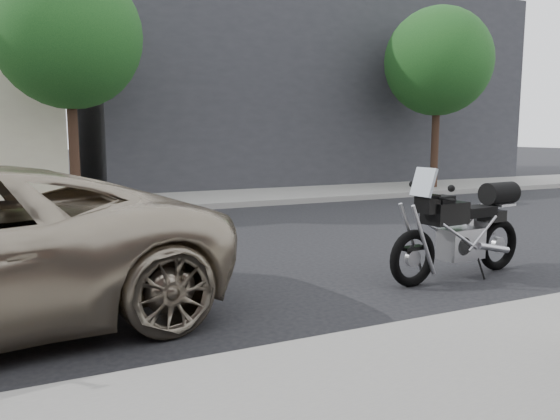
# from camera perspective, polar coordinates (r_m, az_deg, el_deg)

# --- Properties ---
(ground) EXTENTS (120.00, 120.00, 0.00)m
(ground) POSITION_cam_1_polar(r_m,az_deg,el_deg) (8.76, -3.76, -4.47)
(ground) COLOR black
(ground) RESTS_ON ground
(far_sidewalk) EXTENTS (44.00, 3.00, 0.15)m
(far_sidewalk) POSITION_cam_1_polar(r_m,az_deg,el_deg) (14.91, -12.93, 0.82)
(far_sidewalk) COLOR gray
(far_sidewalk) RESTS_ON ground
(far_building_dark) EXTENTS (16.00, 11.00, 7.00)m
(far_building_dark) POSITION_cam_1_polar(r_m,az_deg,el_deg) (23.78, 0.07, 11.91)
(far_building_dark) COLOR #2B2C31
(far_building_dark) RESTS_ON ground
(street_tree_left) EXTENTS (3.40, 3.40, 5.70)m
(street_tree_left) POSITION_cam_1_polar(r_m,az_deg,el_deg) (18.62, 16.19, 14.65)
(street_tree_left) COLOR #362218
(street_tree_left) RESTS_ON far_sidewalk
(street_tree_mid) EXTENTS (3.40, 3.40, 5.70)m
(street_tree_mid) POSITION_cam_1_polar(r_m,az_deg,el_deg) (14.19, -21.27, 16.61)
(street_tree_mid) COLOR #362218
(street_tree_mid) RESTS_ON far_sidewalk
(motorcycle) EXTENTS (2.34, 0.90, 1.48)m
(motorcycle) POSITION_cam_1_polar(r_m,az_deg,el_deg) (7.65, 18.80, -1.85)
(motorcycle) COLOR black
(motorcycle) RESTS_ON ground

